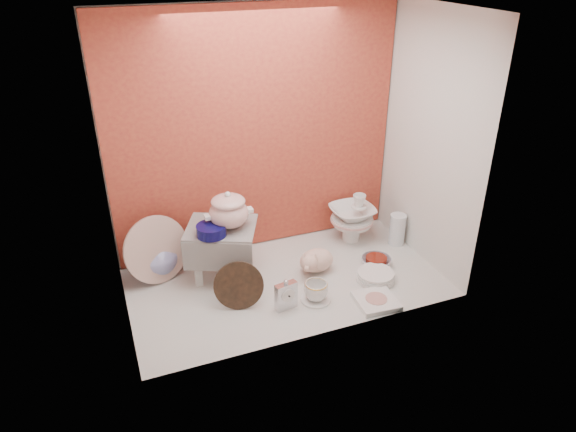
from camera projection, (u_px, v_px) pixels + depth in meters
name	position (u px, v px, depth m)	size (l,w,h in m)	color
ground	(286.00, 281.00, 3.10)	(1.80, 1.80, 0.00)	silver
niche_shell	(274.00, 119.00, 2.82)	(1.86, 1.03, 1.53)	#BF502F
step_stool	(223.00, 251.00, 3.08)	(0.39, 0.34, 0.33)	silver
soup_tureen	(229.00, 210.00, 2.94)	(0.27, 0.27, 0.23)	white
cobalt_bowl	(211.00, 230.00, 2.90)	(0.17, 0.17, 0.06)	#0B0944
floral_platter	(157.00, 249.00, 3.04)	(0.40, 0.14, 0.39)	white
blue_white_vase	(156.00, 254.00, 3.12)	(0.25, 0.25, 0.26)	white
lacquer_tray	(239.00, 286.00, 2.83)	(0.27, 0.08, 0.27)	black
mantel_clock	(286.00, 294.00, 2.83)	(0.12, 0.04, 0.18)	silver
plush_pig	(316.00, 260.00, 3.16)	(0.27, 0.18, 0.16)	beige
teacup_saucer	(316.00, 299.00, 2.93)	(0.17, 0.17, 0.01)	white
gold_rim_teacup	(316.00, 291.00, 2.90)	(0.13, 0.13, 0.10)	white
lattice_dish	(376.00, 301.00, 2.90)	(0.22, 0.22, 0.03)	white
dinner_plate_stack	(376.00, 276.00, 3.09)	(0.23, 0.23, 0.06)	white
crystal_bowl	(376.00, 262.00, 3.23)	(0.18, 0.18, 0.06)	silver
clear_glass_vase	(397.00, 229.00, 3.44)	(0.10, 0.10, 0.21)	silver
porcelain_tower	(352.00, 218.00, 3.46)	(0.29, 0.29, 0.33)	white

